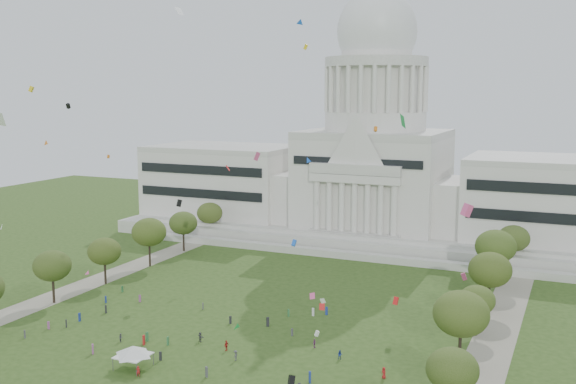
{
  "coord_description": "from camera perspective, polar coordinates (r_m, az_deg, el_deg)",
  "views": [
    {
      "loc": [
        61.47,
        -94.4,
        46.95
      ],
      "look_at": [
        0.0,
        45.0,
        24.0
      ],
      "focal_mm": 42.0,
      "sensor_mm": 36.0,
      "label": 1
    }
  ],
  "objects": [
    {
      "name": "row_tree_r_2",
      "position": [
        119.15,
        14.45,
        -9.95
      ],
      "size": [
        9.55,
        9.55,
        13.58
      ],
      "color": "black",
      "rests_on": "ground"
    },
    {
      "name": "row_tree_r_1",
      "position": [
        101.78,
        13.75,
        -14.4
      ],
      "size": [
        7.58,
        7.58,
        10.78
      ],
      "color": "black",
      "rests_on": "ground"
    },
    {
      "name": "row_tree_l_6",
      "position": [
        216.61,
        -6.65,
        -1.78
      ],
      "size": [
        8.19,
        8.19,
        11.64
      ],
      "color": "black",
      "rests_on": "ground"
    },
    {
      "name": "capitol",
      "position": [
        218.28,
        7.29,
        2.01
      ],
      "size": [
        160.0,
        64.5,
        91.3
      ],
      "color": "beige",
      "rests_on": "ground"
    },
    {
      "name": "row_tree_l_4",
      "position": [
        184.68,
        -11.69,
        -3.35
      ],
      "size": [
        9.29,
        9.29,
        13.21
      ],
      "color": "black",
      "rests_on": "ground"
    },
    {
      "name": "row_tree_l_5",
      "position": [
        200.56,
        -8.87,
        -2.61
      ],
      "size": [
        8.33,
        8.33,
        11.85
      ],
      "color": "black",
      "rests_on": "ground"
    },
    {
      "name": "person_8",
      "position": [
        133.77,
        -13.97,
        -11.87
      ],
      "size": [
        0.94,
        0.87,
        1.65
      ],
      "primitive_type": "imported",
      "rotation": [
        0.0,
        0.0,
        2.52
      ],
      "color": "#4C4C51",
      "rests_on": "ground"
    },
    {
      "name": "row_tree_r_5",
      "position": [
        169.66,
        17.18,
        -4.43
      ],
      "size": [
        9.82,
        9.82,
        13.96
      ],
      "color": "black",
      "rests_on": "ground"
    },
    {
      "name": "distant_crowd",
      "position": [
        136.81,
        -9.3,
        -11.24
      ],
      "size": [
        59.43,
        37.86,
        1.92
      ],
      "color": "#994C8C",
      "rests_on": "ground"
    },
    {
      "name": "person_3",
      "position": [
        121.96,
        -4.47,
        -13.63
      ],
      "size": [
        0.64,
        1.21,
        1.85
      ],
      "primitive_type": "imported",
      "rotation": [
        0.0,
        0.0,
        4.73
      ],
      "color": "#4C4C51",
      "rests_on": "ground"
    },
    {
      "name": "path_left",
      "position": [
        172.22,
        -17.02,
        -7.63
      ],
      "size": [
        8.0,
        160.0,
        0.04
      ],
      "primitive_type": "cube",
      "color": "gray",
      "rests_on": "ground"
    },
    {
      "name": "row_tree_r_6",
      "position": [
        187.17,
        18.56,
        -3.74
      ],
      "size": [
        8.42,
        8.42,
        11.97
      ],
      "color": "black",
      "rests_on": "ground"
    },
    {
      "name": "row_tree_r_4",
      "position": [
        150.2,
        16.74,
        -6.33
      ],
      "size": [
        9.19,
        9.19,
        13.06
      ],
      "color": "black",
      "rests_on": "ground"
    },
    {
      "name": "person_2",
      "position": [
        122.42,
        4.42,
        -13.58
      ],
      "size": [
        0.95,
        0.76,
        1.69
      ],
      "primitive_type": "imported",
      "rotation": [
        0.0,
        0.0,
        0.35
      ],
      "color": "navy",
      "rests_on": "ground"
    },
    {
      "name": "path_right",
      "position": [
        133.64,
        16.86,
        -12.38
      ],
      "size": [
        8.0,
        160.0,
        0.04
      ],
      "primitive_type": "cube",
      "color": "gray",
      "rests_on": "ground"
    },
    {
      "name": "kite_swarm",
      "position": [
        120.31,
        -4.82,
        -1.68
      ],
      "size": [
        86.83,
        98.88,
        61.71
      ],
      "color": "orange",
      "rests_on": "ground"
    },
    {
      "name": "ground",
      "position": [
        122.04,
        -8.83,
        -14.16
      ],
      "size": [
        400.0,
        400.0,
        0.0
      ],
      "primitive_type": "plane",
      "color": "#2D4817",
      "rests_on": "ground"
    },
    {
      "name": "event_tent",
      "position": [
        120.73,
        -12.99,
        -12.94
      ],
      "size": [
        7.33,
        7.33,
        4.05
      ],
      "color": "#4C4C4C",
      "rests_on": "ground"
    },
    {
      "name": "person_5",
      "position": [
        130.97,
        -7.44,
        -12.08
      ],
      "size": [
        1.87,
        1.31,
        1.87
      ],
      "primitive_type": "imported",
      "rotation": [
        0.0,
        0.0,
        2.74
      ],
      "color": "#4C4C51",
      "rests_on": "ground"
    },
    {
      "name": "person_0",
      "position": [
        115.91,
        8.12,
        -14.9
      ],
      "size": [
        1.11,
        1.04,
        1.91
      ],
      "primitive_type": "imported",
      "rotation": [
        0.0,
        0.0,
        5.67
      ],
      "color": "#B21E1E",
      "rests_on": "ground"
    },
    {
      "name": "row_tree_l_2",
      "position": [
        159.06,
        -19.34,
        -5.91
      ],
      "size": [
        8.42,
        8.42,
        11.97
      ],
      "color": "black",
      "rests_on": "ground"
    },
    {
      "name": "row_tree_l_3",
      "position": [
        170.61,
        -15.28,
        -4.87
      ],
      "size": [
        8.12,
        8.12,
        11.55
      ],
      "color": "black",
      "rests_on": "ground"
    },
    {
      "name": "person_4",
      "position": [
        126.3,
        -5.24,
        -12.82
      ],
      "size": [
        0.85,
        1.25,
        1.95
      ],
      "primitive_type": "imported",
      "rotation": [
        0.0,
        0.0,
        4.51
      ],
      "color": "#B21E1E",
      "rests_on": "ground"
    },
    {
      "name": "person_10",
      "position": [
        127.31,
        2.25,
        -12.67
      ],
      "size": [
        0.55,
        1.0,
        1.7
      ],
      "primitive_type": "imported",
      "rotation": [
        0.0,
        0.0,
        1.56
      ],
      "color": "#994C8C",
      "rests_on": "ground"
    },
    {
      "name": "person_7",
      "position": [
        118.14,
        -12.57,
        -14.58
      ],
      "size": [
        0.82,
        0.76,
        1.83
      ],
      "primitive_type": "imported",
      "rotation": [
        0.0,
        0.0,
        3.67
      ],
      "color": "#B21E1E",
      "rests_on": "ground"
    },
    {
      "name": "row_tree_r_3",
      "position": [
        135.98,
        15.71,
        -8.81
      ],
      "size": [
        7.01,
        7.01,
        9.98
      ],
      "color": "black",
      "rests_on": "ground"
    }
  ]
}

